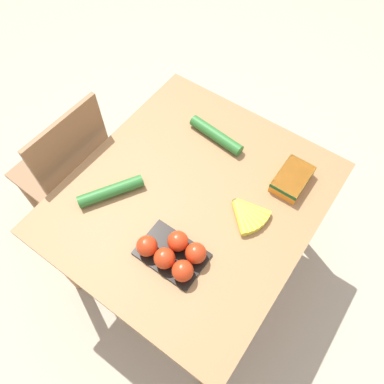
% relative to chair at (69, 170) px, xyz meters
% --- Properties ---
extents(ground_plane, '(12.00, 12.00, 0.00)m').
position_rel_chair_xyz_m(ground_plane, '(0.12, -0.67, -0.48)').
color(ground_plane, '#B7A88E').
extents(dining_table, '(1.07, 0.96, 0.72)m').
position_rel_chair_xyz_m(dining_table, '(0.12, -0.67, 0.14)').
color(dining_table, '#9E7044').
rests_on(dining_table, ground_plane).
extents(chair, '(0.43, 0.41, 0.93)m').
position_rel_chair_xyz_m(chair, '(0.00, 0.00, 0.00)').
color(chair, '#8E6642').
rests_on(chair, ground_plane).
extents(banana_bunch, '(0.16, 0.16, 0.03)m').
position_rel_chair_xyz_m(banana_bunch, '(0.17, -0.90, 0.26)').
color(banana_bunch, brown).
rests_on(banana_bunch, dining_table).
extents(tomato_pack, '(0.17, 0.25, 0.09)m').
position_rel_chair_xyz_m(tomato_pack, '(-0.14, -0.77, 0.29)').
color(tomato_pack, black).
rests_on(tomato_pack, dining_table).
extents(carrot_bag, '(0.18, 0.12, 0.05)m').
position_rel_chair_xyz_m(carrot_bag, '(0.41, -0.97, 0.28)').
color(carrot_bag, orange).
rests_on(carrot_bag, dining_table).
extents(cucumber_near, '(0.08, 0.27, 0.05)m').
position_rel_chair_xyz_m(cucumber_near, '(0.42, -0.59, 0.27)').
color(cucumber_near, '#2D702D').
rests_on(cucumber_near, dining_table).
extents(cucumber_far, '(0.25, 0.18, 0.05)m').
position_rel_chair_xyz_m(cucumber_far, '(-0.06, -0.40, 0.27)').
color(cucumber_far, '#2D702D').
rests_on(cucumber_far, dining_table).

